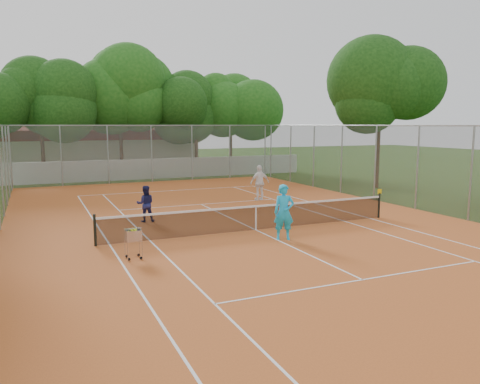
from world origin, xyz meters
name	(u,v)px	position (x,y,z in m)	size (l,w,h in m)	color
ground	(256,230)	(0.00, 0.00, 0.00)	(120.00, 120.00, 0.00)	#1F3D10
court_pad	(256,230)	(0.00, 0.00, 0.01)	(18.00, 34.00, 0.02)	#BC5A24
court_lines	(256,230)	(0.00, 0.00, 0.02)	(10.98, 23.78, 0.01)	white
tennis_net	(256,217)	(0.00, 0.00, 0.51)	(11.88, 0.10, 0.98)	black
perimeter_fence	(256,179)	(0.00, 0.00, 2.00)	(18.00, 34.00, 4.00)	slate
boundary_wall	(146,169)	(0.00, 19.00, 0.75)	(26.00, 0.30, 1.50)	silver
clubhouse	(100,145)	(-2.00, 29.00, 2.20)	(16.40, 9.00, 4.40)	beige
tropical_trees	(136,113)	(0.00, 22.00, 5.00)	(29.00, 19.00, 10.00)	#11380E
player_near	(284,212)	(0.25, -1.73, 1.00)	(0.71, 0.47, 1.95)	#1BB2EC
player_far_left	(145,204)	(-3.52, 3.27, 0.78)	(0.74, 0.57, 1.52)	#1B1D51
player_far_right	(260,183)	(3.35, 6.45, 0.96)	(1.11, 0.46, 1.89)	white
ball_hopper	(133,243)	(-5.06, -2.03, 0.51)	(0.47, 0.47, 0.99)	#B7B7BE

